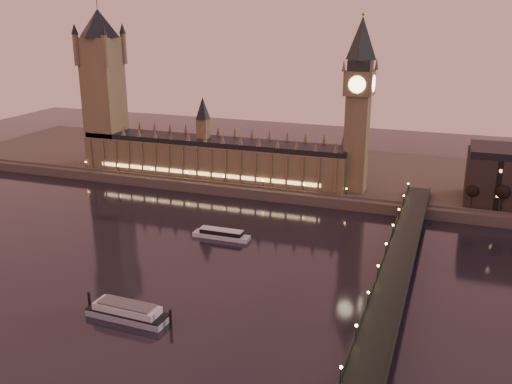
# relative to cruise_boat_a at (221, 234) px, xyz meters

# --- Properties ---
(ground) EXTENTS (700.00, 700.00, 0.00)m
(ground) POSITION_rel_cruise_boat_a_xyz_m (-2.28, -36.45, -2.10)
(ground) COLOR black
(ground) RESTS_ON ground
(far_embankment) EXTENTS (560.00, 130.00, 6.00)m
(far_embankment) POSITION_rel_cruise_boat_a_xyz_m (27.72, 128.55, 0.90)
(far_embankment) COLOR #423D35
(far_embankment) RESTS_ON ground
(palace_of_westminster) EXTENTS (180.00, 26.62, 52.00)m
(palace_of_westminster) POSITION_rel_cruise_boat_a_xyz_m (-42.40, 84.54, 19.61)
(palace_of_westminster) COLOR brown
(palace_of_westminster) RESTS_ON ground
(victoria_tower) EXTENTS (31.68, 31.68, 118.00)m
(victoria_tower) POSITION_rel_cruise_boat_a_xyz_m (-122.28, 84.55, 63.69)
(victoria_tower) COLOR brown
(victoria_tower) RESTS_ON ground
(big_ben) EXTENTS (17.68, 17.68, 104.00)m
(big_ben) POSITION_rel_cruise_boat_a_xyz_m (51.71, 84.54, 61.85)
(big_ben) COLOR brown
(big_ben) RESTS_ON ground
(westminster_bridge) EXTENTS (13.20, 260.00, 15.30)m
(westminster_bridge) POSITION_rel_cruise_boat_a_xyz_m (89.33, -36.45, 3.42)
(westminster_bridge) COLOR black
(westminster_bridge) RESTS_ON ground
(bare_tree_0) EXTENTS (6.68, 6.68, 13.59)m
(bare_tree_0) POSITION_rel_cruise_boat_a_xyz_m (120.11, 72.55, 14.06)
(bare_tree_0) COLOR black
(bare_tree_0) RESTS_ON ground
(bare_tree_1) EXTENTS (6.68, 6.68, 13.59)m
(bare_tree_1) POSITION_rel_cruise_boat_a_xyz_m (133.23, 72.55, 14.06)
(bare_tree_1) COLOR black
(bare_tree_1) RESTS_ON ground
(cruise_boat_a) EXTENTS (29.90, 6.83, 4.77)m
(cruise_boat_a) POSITION_rel_cruise_boat_a_xyz_m (0.00, 0.00, 0.00)
(cruise_boat_a) COLOR silver
(cruise_boat_a) RESTS_ON ground
(moored_barge) EXTENTS (37.14, 10.19, 6.81)m
(moored_barge) POSITION_rel_cruise_boat_a_xyz_m (-1.79, -85.41, 0.77)
(moored_barge) COLOR #8E9DB5
(moored_barge) RESTS_ON ground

